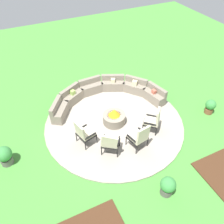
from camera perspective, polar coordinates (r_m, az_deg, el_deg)
The scene contains 11 objects.
ground_plane at distance 9.58m, azimuth 0.52°, elevation -2.72°, with size 24.00×24.00×0.00m, color #478C38.
patio_circle at distance 9.56m, azimuth 0.52°, elevation -2.60°, with size 5.59×5.59×0.06m, color #9E9384.
fire_pit at distance 9.36m, azimuth 0.53°, elevation -1.34°, with size 0.91×0.91×0.68m.
curved_stone_bench at distance 10.55m, azimuth -1.68°, elevation 4.66°, with size 4.88×2.59×0.72m.
lounge_chair_front_left at distance 8.43m, azimuth -6.89°, elevation -5.01°, with size 0.72×0.73×1.08m.
lounge_chair_front_right at distance 8.09m, azimuth -0.43°, elevation -7.39°, with size 0.81×0.81×1.02m.
lounge_chair_back_left at distance 8.31m, azimuth 6.70°, elevation -5.94°, with size 0.73×0.71×1.08m.
lounge_chair_back_right at distance 8.97m, azimuth 10.12°, elevation -1.91°, with size 0.76×0.77×1.08m.
potted_plant_0 at distance 10.66m, azimuth 22.84°, elevation 1.31°, with size 0.43×0.43×0.66m.
potted_plant_1 at distance 8.76m, azimuth -24.75°, elevation -9.57°, with size 0.53×0.53×0.75m.
potted_plant_2 at distance 7.55m, azimuth 13.44°, elevation -17.14°, with size 0.48×0.48×0.71m.
Camera 1 is at (-3.02, -6.13, 6.72)m, focal length 37.49 mm.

